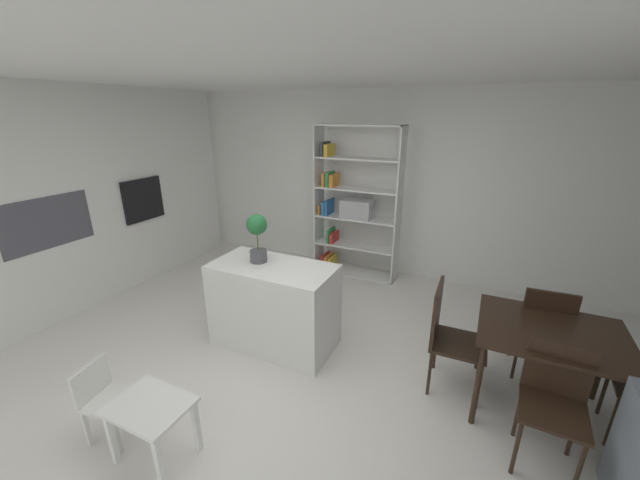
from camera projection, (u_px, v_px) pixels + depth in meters
ground_plane at (288, 370)px, 3.49m from camera, size 9.74×9.74×0.00m
ceiling_slab at (277, 61)px, 2.60m from camera, size 7.08×5.47×0.06m
back_partition at (378, 184)px, 5.36m from camera, size 7.08×0.06×2.65m
tall_cabinet_run_left at (53, 202)px, 4.33m from camera, size 0.64×4.92×2.65m
cabinet_niche_splashback at (47, 223)px, 4.00m from camera, size 0.01×0.95×0.57m
built_in_oven at (143, 199)px, 5.05m from camera, size 0.06×0.61×0.58m
kitchen_island at (274, 305)px, 3.77m from camera, size 1.24×0.64×0.89m
potted_plant_on_island at (257, 234)px, 3.62m from camera, size 0.21×0.21×0.50m
open_bookshelf at (351, 206)px, 5.28m from camera, size 1.23×0.34×2.17m
child_table at (152, 415)px, 2.51m from camera, size 0.53×0.41×0.46m
child_chair_left at (104, 397)px, 2.70m from camera, size 0.36×0.36×0.61m
dining_table at (551, 340)px, 2.81m from camera, size 1.04×0.84×0.76m
dining_chair_far at (543, 325)px, 3.23m from camera, size 0.42×0.44×0.93m
dining_chair_island_side at (447, 330)px, 3.15m from camera, size 0.46×0.45×0.96m
dining_chair_near at (554, 395)px, 2.47m from camera, size 0.43×0.43×0.87m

